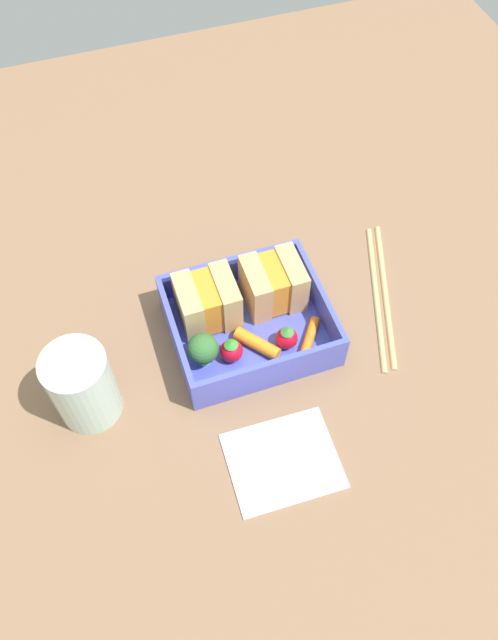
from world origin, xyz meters
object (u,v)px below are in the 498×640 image
object	(u,v)px
strawberry_left	(287,338)
strawberry_far_left	(231,350)
chopstick_pair	(381,294)
broccoli_floret	(203,349)
sandwich_left	(207,302)
sandwich_center_left	(273,284)
drinking_glass	(82,386)
carrot_stick_far_left	(255,344)
folded_napkin	(283,460)
carrot_stick_left	(310,336)

from	to	relation	value
strawberry_left	strawberry_far_left	bearing A→B (deg)	176.66
chopstick_pair	broccoli_floret	bearing A→B (deg)	-173.52
sandwich_left	chopstick_pair	world-z (taller)	sandwich_left
broccoli_floret	sandwich_left	bearing A→B (deg)	68.72
strawberry_left	chopstick_pair	size ratio (longest dim) A/B	0.15
chopstick_pair	strawberry_left	bearing A→B (deg)	-165.91
chopstick_pair	sandwich_center_left	bearing A→B (deg)	166.79
drinking_glass	sandwich_left	bearing A→B (deg)	23.04
carrot_stick_far_left	chopstick_pair	distance (cm)	17.28
broccoli_floret	sandwich_center_left	bearing A→B (deg)	29.30
sandwich_left	chopstick_pair	size ratio (longest dim) A/B	0.32
broccoli_floret	carrot_stick_far_left	size ratio (longest dim) A/B	0.82
strawberry_left	folded_napkin	size ratio (longest dim) A/B	0.28
strawberry_far_left	strawberry_left	bearing A→B (deg)	-3.34
sandwich_left	broccoli_floret	size ratio (longest dim) A/B	1.47
sandwich_left	strawberry_far_left	xyz separation A→B (cm)	(0.84, -6.02, -1.47)
carrot_stick_far_left	carrot_stick_left	size ratio (longest dim) A/B	1.11
strawberry_left	folded_napkin	xyz separation A→B (cm)	(-4.92, -12.29, -2.35)
carrot_stick_far_left	sandwich_center_left	bearing A→B (deg)	53.91
sandwich_left	folded_napkin	distance (cm)	19.20
broccoli_floret	carrot_stick_left	distance (cm)	12.23
carrot_stick_far_left	folded_napkin	xyz separation A→B (cm)	(-1.41, -12.95, -1.75)
folded_napkin	chopstick_pair	bearing A→B (deg)	40.43
sandwich_center_left	carrot_stick_far_left	distance (cm)	7.40
strawberry_far_left	carrot_stick_far_left	xyz separation A→B (cm)	(2.77, 0.29, -0.65)
sandwich_left	chopstick_pair	bearing A→B (deg)	-8.31
sandwich_center_left	strawberry_left	distance (cm)	6.60
sandwich_left	sandwich_center_left	size ratio (longest dim) A/B	1.00
strawberry_far_left	drinking_glass	world-z (taller)	drinking_glass
carrot_stick_left	folded_napkin	size ratio (longest dim) A/B	0.44
sandwich_center_left	strawberry_far_left	xyz separation A→B (cm)	(-6.95, -6.02, -1.47)
chopstick_pair	drinking_glass	bearing A→B (deg)	-174.58
sandwich_left	strawberry_left	xyz separation A→B (cm)	(7.13, -6.39, -1.52)
strawberry_left	drinking_glass	distance (cm)	22.25
broccoli_floret	chopstick_pair	xyz separation A→B (cm)	(22.78, 2.59, -3.43)
broccoli_floret	chopstick_pair	bearing A→B (deg)	6.48
strawberry_far_left	drinking_glass	size ratio (longest dim) A/B	0.33
carrot_stick_far_left	carrot_stick_left	distance (cm)	6.29
broccoli_floret	carrot_stick_far_left	world-z (taller)	broccoli_floret
carrot_stick_far_left	chopstick_pair	size ratio (longest dim) A/B	0.26
carrot_stick_left	drinking_glass	size ratio (longest dim) A/B	0.51
sandwich_left	carrot_stick_far_left	size ratio (longest dim) A/B	1.20
sandwich_center_left	folded_napkin	distance (cm)	19.88
drinking_glass	carrot_stick_left	bearing A→B (deg)	-0.57
carrot_stick_left	drinking_glass	bearing A→B (deg)	179.43
strawberry_far_left	carrot_stick_far_left	size ratio (longest dim) A/B	0.58
chopstick_pair	sandwich_left	bearing A→B (deg)	171.69
strawberry_far_left	folded_napkin	xyz separation A→B (cm)	(1.37, -12.66, -2.40)
broccoli_floret	drinking_glass	distance (cm)	12.90
drinking_glass	folded_napkin	world-z (taller)	drinking_glass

